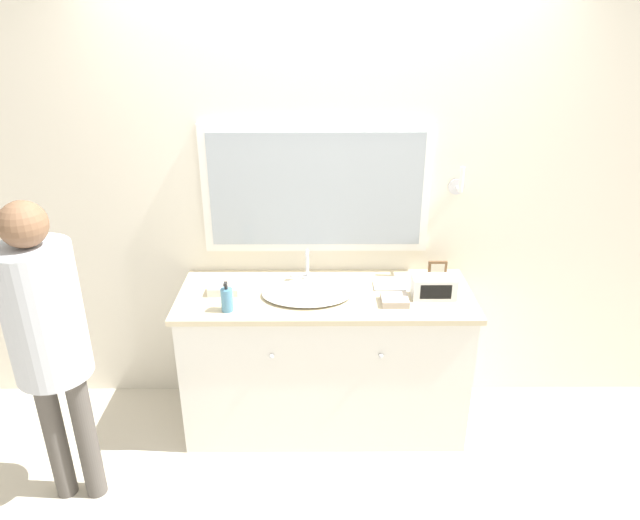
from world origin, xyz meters
TOP-DOWN VIEW (x-y plane):
  - ground_plane at (0.00, 0.00)m, footprint 14.00×14.00m
  - wall_back at (-0.00, 0.68)m, footprint 8.00×0.18m
  - vanity_counter at (0.00, 0.34)m, footprint 1.62×0.62m
  - sink_basin at (-0.10, 0.32)m, footprint 0.49×0.39m
  - soap_bottle at (-0.51, 0.14)m, footprint 0.06×0.06m
  - appliance_box at (0.59, 0.29)m, footprint 0.23×0.12m
  - picture_frame at (0.65, 0.52)m, footprint 0.11×0.01m
  - hand_towel_near_sink at (-0.56, 0.34)m, footprint 0.17×0.11m
  - hand_towel_far_corner at (0.37, 0.22)m, footprint 0.14×0.13m
  - metal_tray at (0.36, 0.42)m, footprint 0.18×0.12m
  - person at (-1.27, -0.23)m, footprint 0.34×0.34m

SIDE VIEW (x-z plane):
  - ground_plane at x=0.00m, z-range 0.00..0.00m
  - vanity_counter at x=0.00m, z-range 0.00..0.87m
  - metal_tray at x=0.36m, z-range 0.87..0.88m
  - hand_towel_far_corner at x=0.37m, z-range 0.87..0.90m
  - sink_basin at x=-0.10m, z-range 0.79..0.99m
  - hand_towel_near_sink at x=-0.56m, z-range 0.87..0.91m
  - picture_frame at x=0.65m, z-range 0.87..0.98m
  - appliance_box at x=0.59m, z-range 0.87..0.99m
  - soap_bottle at x=-0.51m, z-range 0.85..1.02m
  - person at x=-1.27m, z-range 0.20..1.78m
  - wall_back at x=0.00m, z-range 0.00..2.55m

